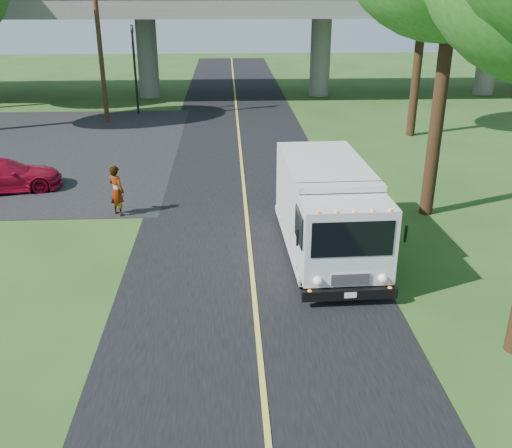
{
  "coord_description": "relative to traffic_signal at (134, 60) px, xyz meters",
  "views": [
    {
      "loc": [
        -0.59,
        -9.0,
        7.25
      ],
      "look_at": [
        0.09,
        4.49,
        1.6
      ],
      "focal_mm": 40.0,
      "sensor_mm": 36.0,
      "label": 1
    }
  ],
  "objects": [
    {
      "name": "ground",
      "position": [
        6.0,
        -26.0,
        -3.2
      ],
      "size": [
        120.0,
        120.0,
        0.0
      ],
      "primitive_type": "plane",
      "color": "#284B1A",
      "rests_on": "ground"
    },
    {
      "name": "road",
      "position": [
        6.0,
        -16.0,
        -3.19
      ],
      "size": [
        7.0,
        90.0,
        0.02
      ],
      "primitive_type": "cube",
      "color": "black",
      "rests_on": "ground"
    },
    {
      "name": "parking_lot",
      "position": [
        -5.0,
        -8.0,
        -3.19
      ],
      "size": [
        16.0,
        18.0,
        0.01
      ],
      "primitive_type": "cube",
      "color": "black",
      "rests_on": "ground"
    },
    {
      "name": "lane_line",
      "position": [
        6.0,
        -16.0,
        -3.17
      ],
      "size": [
        0.12,
        90.0,
        0.01
      ],
      "primitive_type": "cube",
      "color": "gold",
      "rests_on": "road"
    },
    {
      "name": "overpass",
      "position": [
        6.0,
        6.0,
        1.36
      ],
      "size": [
        54.0,
        10.0,
        7.3
      ],
      "color": "slate",
      "rests_on": "ground"
    },
    {
      "name": "traffic_signal",
      "position": [
        0.0,
        0.0,
        0.0
      ],
      "size": [
        0.18,
        0.22,
        5.2
      ],
      "color": "black",
      "rests_on": "ground"
    },
    {
      "name": "utility_pole",
      "position": [
        -1.5,
        -2.0,
        1.4
      ],
      "size": [
        1.6,
        0.26,
        9.0
      ],
      "color": "#472D19",
      "rests_on": "ground"
    },
    {
      "name": "step_van",
      "position": [
        8.2,
        -20.02,
        -1.77
      ],
      "size": [
        2.48,
        6.32,
        2.62
      ],
      "rotation": [
        0.0,
        0.0,
        0.03
      ],
      "color": "silver",
      "rests_on": "ground"
    },
    {
      "name": "red_sedan",
      "position": [
        -3.14,
        -13.89,
        -2.59
      ],
      "size": [
        4.49,
        2.61,
        1.22
      ],
      "primitive_type": "imported",
      "rotation": [
        0.0,
        0.0,
        1.8
      ],
      "color": "maroon",
      "rests_on": "ground"
    },
    {
      "name": "pedestrian",
      "position": [
        1.64,
        -16.65,
        -2.33
      ],
      "size": [
        0.75,
        0.74,
        1.75
      ],
      "primitive_type": "imported",
      "rotation": [
        0.0,
        0.0,
        2.41
      ],
      "color": "gray",
      "rests_on": "ground"
    }
  ]
}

